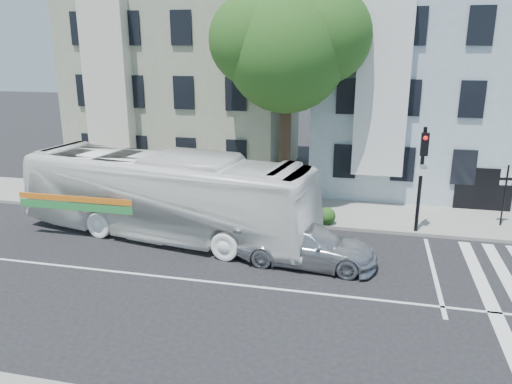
% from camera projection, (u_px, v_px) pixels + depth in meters
% --- Properties ---
extents(ground, '(120.00, 120.00, 0.00)m').
position_uv_depth(ground, '(240.00, 285.00, 16.86)').
color(ground, black).
rests_on(ground, ground).
extents(sidewalk_far, '(80.00, 4.00, 0.15)m').
position_uv_depth(sidewalk_far, '(282.00, 210.00, 24.30)').
color(sidewalk_far, gray).
rests_on(sidewalk_far, ground).
extents(building_left, '(12.00, 10.00, 11.00)m').
position_uv_depth(building_left, '(192.00, 83.00, 30.80)').
color(building_left, gray).
rests_on(building_left, ground).
extents(building_right, '(12.00, 10.00, 11.00)m').
position_uv_depth(building_right, '(429.00, 87.00, 27.77)').
color(building_right, '#9CB0BA').
rests_on(building_right, ground).
extents(street_tree, '(7.30, 5.90, 11.10)m').
position_uv_depth(street_tree, '(289.00, 44.00, 22.76)').
color(street_tree, '#2D2116').
rests_on(street_tree, ground).
extents(bus, '(5.16, 13.17, 3.58)m').
position_uv_depth(bus, '(166.00, 195.00, 20.77)').
color(bus, white).
rests_on(bus, ground).
extents(sedan, '(2.46, 5.29, 1.49)m').
position_uv_depth(sedan, '(307.00, 245.00, 18.33)').
color(sedan, silver).
rests_on(sedan, ground).
extents(hedge, '(8.43, 2.98, 0.70)m').
position_uv_depth(hedge, '(234.00, 209.00, 23.01)').
color(hedge, '#2D5D1E').
rests_on(hedge, sidewalk_far).
extents(traffic_signal, '(0.48, 0.55, 4.62)m').
position_uv_depth(traffic_signal, '(422.00, 167.00, 20.43)').
color(traffic_signal, black).
rests_on(traffic_signal, ground).
extents(far_sign_pole, '(0.49, 0.18, 2.74)m').
position_uv_depth(far_sign_pole, '(505.00, 188.00, 21.53)').
color(far_sign_pole, black).
rests_on(far_sign_pole, sidewalk_far).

